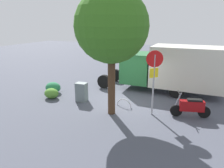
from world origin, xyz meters
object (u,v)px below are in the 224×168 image
utility_cabinet (82,92)px  stop_sign (154,73)px  box_truck_near (171,67)px  street_tree (111,27)px  motorcycle (191,107)px  bike_rack_hoop (124,106)px

utility_cabinet → stop_sign: bearing=177.1°
box_truck_near → street_tree: (2.05, 4.48, 2.47)m
box_truck_near → stop_sign: bearing=86.8°
motorcycle → stop_sign: bearing=-0.9°
box_truck_near → motorcycle: box_truck_near is taller
box_truck_near → street_tree: 5.52m
motorcycle → stop_sign: 2.35m
utility_cabinet → box_truck_near: bearing=-139.5°
motorcycle → utility_cabinet: (5.74, 0.24, 0.01)m
bike_rack_hoop → motorcycle: bearing=-179.3°
motorcycle → utility_cabinet: bearing=-12.9°
street_tree → box_truck_near: bearing=-114.6°
motorcycle → street_tree: size_ratio=0.31×
box_truck_near → motorcycle: bearing=114.0°
box_truck_near → utility_cabinet: (4.25, 3.63, -1.08)m
box_truck_near → street_tree: street_tree is taller
motorcycle → stop_sign: (1.72, 0.44, 1.53)m
utility_cabinet → bike_rack_hoop: utility_cabinet is taller
box_truck_near → stop_sign: (0.23, 3.83, 0.44)m
street_tree → utility_cabinet: bearing=-21.3°
street_tree → bike_rack_hoop: 4.22m
stop_sign → street_tree: (1.82, 0.65, 2.03)m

